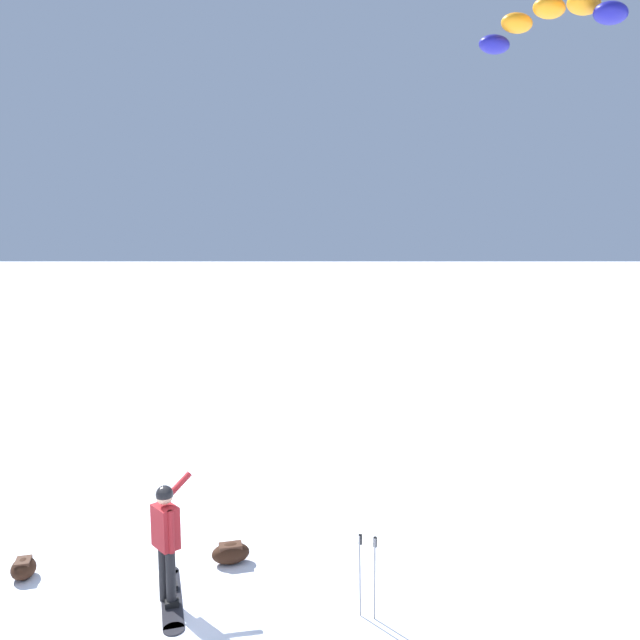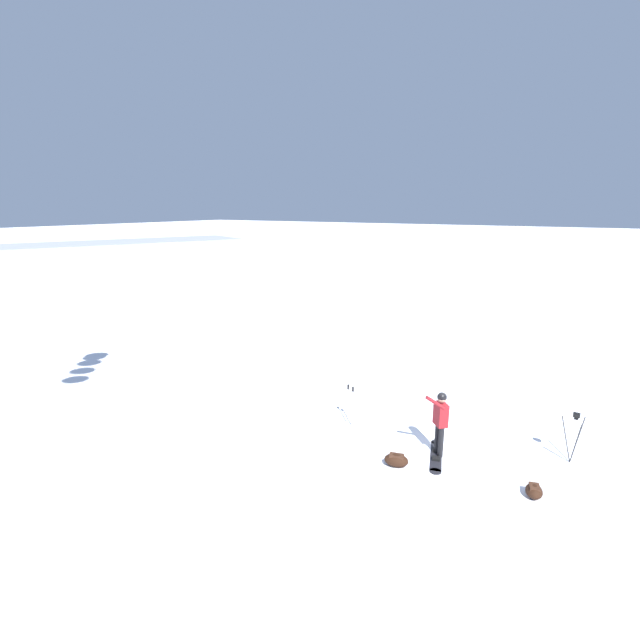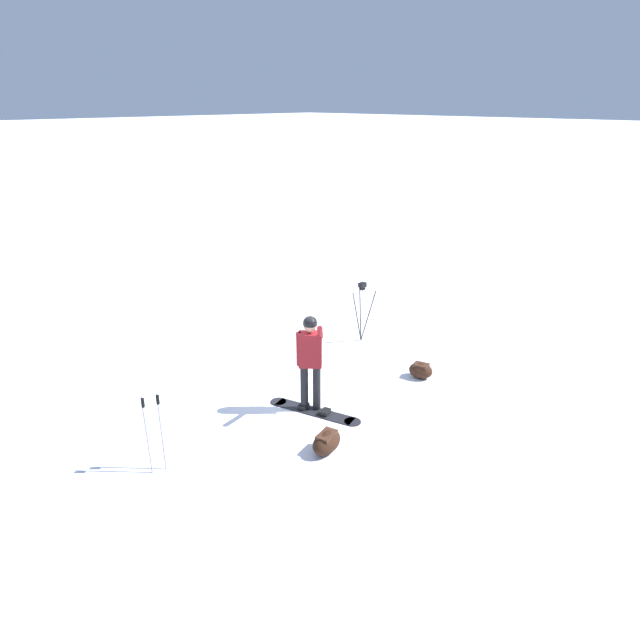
{
  "view_description": "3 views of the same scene",
  "coord_description": "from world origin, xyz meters",
  "px_view_note": "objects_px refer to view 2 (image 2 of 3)",
  "views": [
    {
      "loc": [
        7.57,
        2.51,
        5.23
      ],
      "look_at": [
        -2.94,
        2.53,
        3.86
      ],
      "focal_mm": 33.98,
      "sensor_mm": 36.0,
      "label": 1
    },
    {
      "loc": [
        -11.69,
        -2.66,
        6.5
      ],
      "look_at": [
        -3.0,
        2.59,
        3.94
      ],
      "focal_mm": 25.6,
      "sensor_mm": 36.0,
      "label": 2
    },
    {
      "loc": [
        -7.12,
        6.75,
        5.25
      ],
      "look_at": [
        -1.75,
        1.21,
        2.27
      ],
      "focal_mm": 32.53,
      "sensor_mm": 36.0,
      "label": 3
    }
  ],
  "objects_px": {
    "gear_bag_small": "(396,460)",
    "snowboarder": "(440,417)",
    "snowboard": "(436,455)",
    "gear_bag_large": "(534,491)",
    "ski_poles": "(350,399)",
    "camera_tripod": "(575,428)"
  },
  "relations": [
    {
      "from": "snowboarder",
      "to": "gear_bag_small",
      "type": "xyz_separation_m",
      "value": [
        -1.1,
        0.75,
        -0.93
      ]
    },
    {
      "from": "snowboard",
      "to": "gear_bag_small",
      "type": "relative_size",
      "value": 2.53
    },
    {
      "from": "snowboard",
      "to": "gear_bag_large",
      "type": "distance_m",
      "value": 2.52
    },
    {
      "from": "snowboarder",
      "to": "camera_tripod",
      "type": "height_order",
      "value": "snowboarder"
    },
    {
      "from": "gear_bag_large",
      "to": "ski_poles",
      "type": "relative_size",
      "value": 0.45
    },
    {
      "from": "snowboard",
      "to": "ski_poles",
      "type": "distance_m",
      "value": 3.0
    },
    {
      "from": "gear_bag_large",
      "to": "ski_poles",
      "type": "bearing_deg",
      "value": 78.65
    },
    {
      "from": "gear_bag_small",
      "to": "snowboarder",
      "type": "bearing_deg",
      "value": -34.04
    },
    {
      "from": "ski_poles",
      "to": "gear_bag_large",
      "type": "bearing_deg",
      "value": -101.35
    },
    {
      "from": "gear_bag_small",
      "to": "ski_poles",
      "type": "height_order",
      "value": "ski_poles"
    },
    {
      "from": "snowboard",
      "to": "gear_bag_large",
      "type": "xyz_separation_m",
      "value": [
        -0.57,
        -2.45,
        0.14
      ]
    },
    {
      "from": "ski_poles",
      "to": "camera_tripod",
      "type": "bearing_deg",
      "value": -80.21
    },
    {
      "from": "gear_bag_large",
      "to": "gear_bag_small",
      "type": "xyz_separation_m",
      "value": [
        -0.43,
        3.18,
        0.02
      ]
    },
    {
      "from": "snowboarder",
      "to": "ski_poles",
      "type": "distance_m",
      "value": 2.9
    },
    {
      "from": "snowboard",
      "to": "gear_bag_large",
      "type": "height_order",
      "value": "gear_bag_large"
    },
    {
      "from": "gear_bag_large",
      "to": "ski_poles",
      "type": "xyz_separation_m",
      "value": [
        1.06,
        5.3,
        0.65
      ]
    },
    {
      "from": "gear_bag_small",
      "to": "ski_poles",
      "type": "distance_m",
      "value": 2.67
    },
    {
      "from": "snowboard",
      "to": "ski_poles",
      "type": "xyz_separation_m",
      "value": [
        0.5,
        2.85,
        0.79
      ]
    },
    {
      "from": "snowboarder",
      "to": "gear_bag_large",
      "type": "xyz_separation_m",
      "value": [
        -0.67,
        -2.44,
        -0.94
      ]
    },
    {
      "from": "gear_bag_large",
      "to": "camera_tripod",
      "type": "relative_size",
      "value": 0.4
    },
    {
      "from": "camera_tripod",
      "to": "gear_bag_small",
      "type": "bearing_deg",
      "value": 123.48
    },
    {
      "from": "snowboarder",
      "to": "gear_bag_small",
      "type": "height_order",
      "value": "snowboarder"
    }
  ]
}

